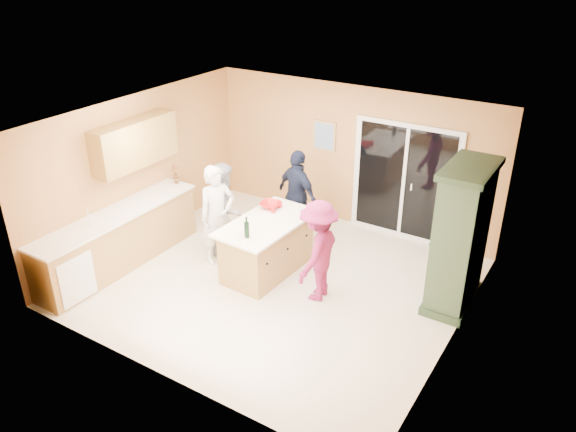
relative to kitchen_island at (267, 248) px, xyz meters
The scene contains 22 objects.
floor 0.55m from the kitchen_island, 33.13° to the right, with size 5.50×5.50×0.00m, color white.
ceiling 2.21m from the kitchen_island, 33.13° to the right, with size 5.50×5.00×0.10m, color white.
wall_back 2.49m from the kitchen_island, 82.58° to the left, with size 5.50×0.10×2.60m, color #EFA962.
wall_front 2.85m from the kitchen_island, 83.65° to the right, with size 5.50×0.10×2.60m, color #EFA962.
wall_left 2.61m from the kitchen_island, behind, with size 0.10×5.00×2.60m, color #EFA962.
wall_right 3.18m from the kitchen_island, ahead, with size 0.10×5.00×2.60m, color #EFA962.
left_cabinet_run 2.48m from the kitchen_island, 149.89° to the right, with size 0.65×3.05×1.24m.
upper_cabinets 2.73m from the kitchen_island, behind, with size 0.35×1.60×0.75m, color #A77B41.
sliding_door 2.71m from the kitchen_island, 59.25° to the left, with size 1.90×0.07×2.10m.
framed_picture 2.58m from the kitchen_island, 96.25° to the left, with size 0.46×0.04×0.56m.
kitchen_island is the anchor object (origin of this frame).
green_hutch 2.95m from the kitchen_island, 14.42° to the left, with size 0.62×1.18×2.16m.
woman_white 0.97m from the kitchen_island, behind, with size 0.61×0.40×1.67m, color white.
woman_grey 1.10m from the kitchen_island, 166.65° to the left, with size 0.77×0.60×1.58m, color #949496.
woman_navy 1.35m from the kitchen_island, 99.18° to the left, with size 0.95×0.40×1.63m, color #1B233B.
woman_magenta 1.11m from the kitchen_island, 11.05° to the right, with size 1.01×0.58×1.56m, color maroon.
serving_bowl 0.74m from the kitchen_island, 116.62° to the left, with size 0.34×0.34×0.08m, color red.
tulip_vase 2.29m from the kitchen_island, behind, with size 0.19×0.13×0.36m, color red.
tumbler_near 0.62m from the kitchen_island, 106.55° to the left, with size 0.07×0.07×0.09m, color red.
tumbler_far 0.77m from the kitchen_island, 101.36° to the left, with size 0.07×0.07×0.10m, color red.
wine_bottle 0.83m from the kitchen_island, 86.70° to the right, with size 0.08×0.08×0.33m.
white_plate 0.74m from the kitchen_island, 96.93° to the right, with size 0.24×0.24×0.02m, color silver.
Camera 1 is at (4.08, -6.21, 4.84)m, focal length 35.00 mm.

